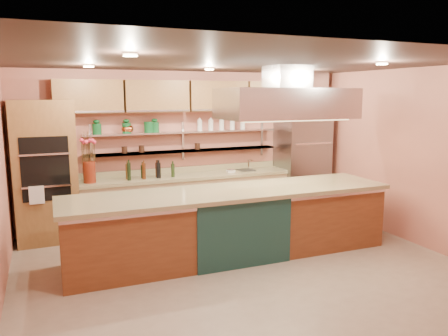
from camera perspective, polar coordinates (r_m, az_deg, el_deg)
name	(u,v)px	position (r m, az deg, el deg)	size (l,w,h in m)	color
floor	(240,266)	(6.31, 2.17, -12.72)	(6.00, 5.00, 0.02)	gray
ceiling	(242,62)	(5.85, 2.35, 13.67)	(6.00, 5.00, 0.02)	black
wall_back	(185,147)	(8.23, -5.10, 2.70)	(6.00, 0.04, 2.80)	#BA6D58
wall_front	(367,214)	(3.85, 18.21, -5.72)	(6.00, 0.04, 2.80)	#BA6D58
wall_right	(409,156)	(7.67, 23.05, 1.46)	(0.04, 5.00, 2.80)	#BA6D58
oven_stack	(46,172)	(7.57, -22.27, -0.50)	(0.95, 0.64, 2.30)	brown
refrigerator	(302,161)	(8.95, 10.14, 0.89)	(0.95, 0.72, 2.10)	gray
back_counter	(188,200)	(8.10, -4.70, -4.13)	(3.84, 0.64, 0.93)	tan
wall_shelf_lower	(185,151)	(8.10, -5.16, 2.23)	(3.60, 0.26, 0.03)	silver
wall_shelf_upper	(184,132)	(8.06, -5.20, 4.70)	(3.60, 0.26, 0.03)	silver
upper_cabinets	(187,96)	(8.00, -4.81, 9.33)	(4.60, 0.36, 0.55)	brown
range_hood	(286,103)	(6.66, 8.14, 8.36)	(2.00, 1.00, 0.45)	silver
ceiling_downlights	(236,65)	(6.03, 1.52, 13.27)	(4.00, 2.80, 0.02)	#FFE5A5
island	(231,223)	(6.52, 0.91, -7.20)	(4.78, 1.04, 1.00)	brown
flower_vase	(89,172)	(7.58, -17.17, -0.51)	(0.20, 0.20, 0.36)	#631D0E
oil_bottle_cluster	(151,170)	(7.75, -9.56, -0.27)	(0.89, 0.26, 0.29)	black
kitchen_scale	(231,170)	(8.24, 0.89, -0.27)	(0.14, 0.11, 0.08)	silver
bar_faucet	(248,165)	(8.49, 3.22, 0.44)	(0.03, 0.03, 0.21)	white
copper_kettle	(128,129)	(7.81, -12.43, 5.01)	(0.19, 0.19, 0.15)	#B6562A
green_canister	(149,127)	(7.88, -9.82, 5.29)	(0.16, 0.16, 0.19)	#0F4820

